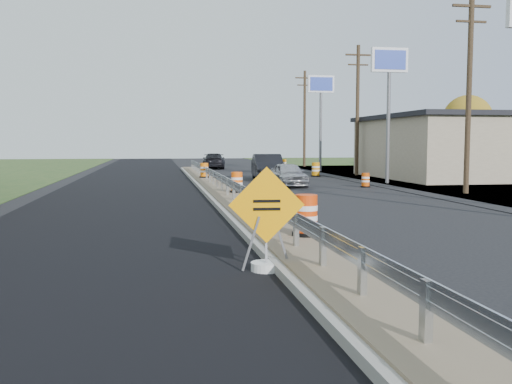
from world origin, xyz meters
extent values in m
plane|color=black|center=(0.00, 0.00, 0.00)|extent=(140.00, 140.00, 0.00)
cube|color=black|center=(-4.40, 10.00, 0.01)|extent=(7.20, 120.00, 0.01)
cube|color=gray|center=(0.00, 8.00, 0.09)|extent=(1.60, 55.00, 0.18)
cube|color=brown|center=(0.00, 8.00, 0.20)|extent=(1.25, 55.00, 0.05)
cube|color=silver|center=(0.00, -10.00, 0.58)|extent=(0.10, 0.15, 0.70)
cube|color=silver|center=(0.00, -8.00, 0.58)|extent=(0.10, 0.15, 0.70)
cube|color=silver|center=(0.00, -6.00, 0.58)|extent=(0.10, 0.15, 0.70)
cube|color=silver|center=(0.00, -4.00, 0.58)|extent=(0.10, 0.15, 0.70)
cube|color=silver|center=(0.00, -2.00, 0.58)|extent=(0.10, 0.15, 0.70)
cube|color=silver|center=(0.00, 0.00, 0.58)|extent=(0.10, 0.15, 0.70)
cube|color=silver|center=(0.00, 2.00, 0.58)|extent=(0.10, 0.15, 0.70)
cube|color=silver|center=(0.00, 4.00, 0.58)|extent=(0.10, 0.15, 0.70)
cube|color=silver|center=(0.00, 6.00, 0.58)|extent=(0.10, 0.15, 0.70)
cube|color=silver|center=(0.00, 8.00, 0.58)|extent=(0.10, 0.15, 0.70)
cube|color=silver|center=(0.00, 10.00, 0.58)|extent=(0.10, 0.15, 0.70)
cube|color=silver|center=(0.00, 12.00, 0.58)|extent=(0.10, 0.15, 0.70)
cube|color=silver|center=(0.00, 14.00, 0.58)|extent=(0.10, 0.15, 0.70)
cube|color=silver|center=(0.00, 16.00, 0.58)|extent=(0.10, 0.15, 0.70)
cube|color=silver|center=(0.00, 18.00, 0.58)|extent=(0.10, 0.15, 0.70)
cube|color=silver|center=(0.00, 20.00, 0.58)|extent=(0.10, 0.15, 0.70)
cube|color=silver|center=(0.00, 22.00, 0.58)|extent=(0.10, 0.15, 0.70)
cube|color=silver|center=(0.00, 24.00, 0.58)|extent=(0.10, 0.15, 0.70)
cube|color=silver|center=(0.00, 26.00, 0.58)|extent=(0.10, 0.15, 0.70)
cube|color=silver|center=(0.00, 28.00, 0.58)|extent=(0.10, 0.15, 0.70)
cube|color=silver|center=(0.00, 30.00, 0.58)|extent=(0.10, 0.15, 0.70)
cube|color=silver|center=(0.00, 32.00, 0.58)|extent=(0.10, 0.15, 0.70)
cube|color=silver|center=(0.00, 9.00, 0.78)|extent=(0.04, 46.00, 0.34)
cube|color=silver|center=(0.00, 9.00, 0.70)|extent=(0.06, 46.00, 0.03)
cube|color=silver|center=(0.00, 9.00, 0.86)|extent=(0.06, 46.00, 0.03)
cube|color=tan|center=(21.00, 20.00, 2.00)|extent=(18.00, 12.00, 4.00)
cube|color=black|center=(21.00, 20.00, 4.12)|extent=(18.50, 12.50, 0.30)
cube|color=black|center=(12.05, 20.00, 1.60)|extent=(0.08, 7.20, 2.20)
cylinder|color=slate|center=(10.50, 16.00, 3.40)|extent=(0.22, 0.22, 6.80)
cube|color=white|center=(10.50, 16.00, 7.20)|extent=(2.20, 0.25, 1.40)
cube|color=#263FB2|center=(10.50, 16.00, 7.20)|extent=(1.90, 0.30, 1.10)
cylinder|color=slate|center=(10.50, 30.00, 3.40)|extent=(0.22, 0.22, 6.80)
cube|color=white|center=(10.50, 30.00, 7.20)|extent=(2.20, 0.25, 1.40)
cube|color=#263FB2|center=(10.50, 30.00, 7.20)|extent=(1.90, 0.30, 1.10)
cylinder|color=#473523|center=(11.50, 9.00, 4.70)|extent=(0.26, 0.26, 9.40)
cube|color=#473523|center=(11.50, 9.00, 8.70)|extent=(1.90, 0.12, 0.12)
cube|color=#473523|center=(11.50, 9.00, 8.00)|extent=(1.50, 0.10, 0.10)
cylinder|color=#473523|center=(11.50, 24.00, 4.70)|extent=(0.26, 0.26, 9.40)
cube|color=#473523|center=(11.50, 24.00, 8.70)|extent=(1.90, 0.12, 0.12)
cube|color=#473523|center=(11.50, 24.00, 8.00)|extent=(1.50, 0.10, 0.10)
cylinder|color=#473523|center=(11.50, 39.00, 4.70)|extent=(0.26, 0.26, 9.40)
cube|color=#473523|center=(11.50, 39.00, 8.70)|extent=(1.90, 0.12, 0.12)
cube|color=#473523|center=(11.50, 39.00, 8.00)|extent=(1.50, 0.10, 0.10)
cylinder|color=#473523|center=(26.00, 34.00, 1.54)|extent=(0.36, 0.36, 3.08)
sphere|color=#9E6A21|center=(26.00, 34.00, 4.55)|extent=(4.62, 4.62, 4.62)
cylinder|color=white|center=(-0.90, -5.31, 0.09)|extent=(0.60, 0.60, 0.17)
cube|color=slate|center=(-1.20, -5.31, 0.54)|extent=(0.36, 0.07, 1.04)
cube|color=slate|center=(-0.60, -5.31, 0.54)|extent=(0.36, 0.07, 1.04)
cube|color=slate|center=(-0.90, -5.25, 0.54)|extent=(0.07, 0.27, 1.06)
cube|color=orange|center=(-0.90, -5.31, 1.27)|extent=(1.44, 0.16, 1.44)
cube|color=black|center=(-0.90, -5.33, 1.34)|extent=(0.51, 0.05, 0.05)
cube|color=black|center=(-0.90, -5.33, 1.19)|extent=(0.51, 0.05, 0.05)
cylinder|color=black|center=(0.55, -2.76, 0.27)|extent=(0.67, 0.67, 0.09)
cylinder|color=#E33C09|center=(0.55, -2.76, 0.74)|extent=(0.53, 0.53, 0.93)
cylinder|color=white|center=(0.55, -2.76, 0.90)|extent=(0.55, 0.55, 0.12)
cylinder|color=white|center=(0.55, -2.76, 0.65)|extent=(0.55, 0.55, 0.12)
cylinder|color=black|center=(0.55, 9.04, 0.27)|extent=(0.62, 0.62, 0.08)
cylinder|color=#F9580A|center=(0.55, 9.04, 0.70)|extent=(0.49, 0.49, 0.86)
cylinder|color=white|center=(0.55, 9.04, 0.85)|extent=(0.51, 0.51, 0.11)
cylinder|color=white|center=(0.55, 9.04, 0.62)|extent=(0.51, 0.51, 0.11)
cylinder|color=black|center=(0.01, 19.82, 0.27)|extent=(0.62, 0.62, 0.08)
cylinder|color=orange|center=(0.01, 19.82, 0.71)|extent=(0.50, 0.50, 0.87)
cylinder|color=white|center=(0.01, 19.82, 0.85)|extent=(0.51, 0.51, 0.11)
cylinder|color=white|center=(0.01, 19.82, 0.62)|extent=(0.51, 0.51, 0.11)
cylinder|color=black|center=(8.24, 13.57, 0.04)|extent=(0.53, 0.53, 0.07)
cylinder|color=#DA4C09|center=(8.24, 13.57, 0.41)|extent=(0.42, 0.42, 0.74)
cylinder|color=white|center=(8.24, 13.57, 0.53)|extent=(0.44, 0.44, 0.10)
cylinder|color=white|center=(8.24, 13.57, 0.34)|extent=(0.44, 0.44, 0.10)
cylinder|color=black|center=(8.23, 23.40, 0.05)|extent=(0.68, 0.68, 0.09)
cylinder|color=orange|center=(8.23, 23.40, 0.52)|extent=(0.55, 0.55, 0.96)
cylinder|color=white|center=(8.23, 23.40, 0.68)|extent=(0.56, 0.56, 0.13)
cylinder|color=white|center=(8.23, 23.40, 0.43)|extent=(0.56, 0.56, 0.13)
cylinder|color=black|center=(8.07, 33.12, 0.04)|extent=(0.64, 0.64, 0.09)
cylinder|color=orange|center=(8.07, 33.12, 0.49)|extent=(0.51, 0.51, 0.90)
cylinder|color=white|center=(8.07, 33.12, 0.64)|extent=(0.53, 0.53, 0.12)
cylinder|color=white|center=(8.07, 33.12, 0.41)|extent=(0.53, 0.53, 0.12)
imported|color=#B5B4B9|center=(4.27, 15.01, 0.66)|extent=(1.69, 3.94, 1.32)
imported|color=black|center=(4.19, 20.58, 0.83)|extent=(2.18, 5.20, 1.67)
imported|color=black|center=(2.27, 36.51, 0.71)|extent=(2.45, 5.07, 1.42)
camera|label=1|loc=(-2.93, -15.77, 2.45)|focal=40.00mm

